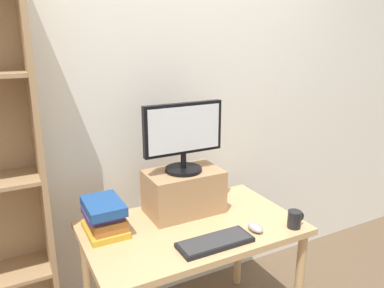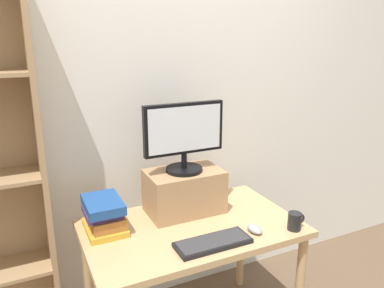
# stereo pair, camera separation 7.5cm
# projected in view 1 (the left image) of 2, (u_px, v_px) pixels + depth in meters

# --- Properties ---
(back_wall) EXTENTS (7.00, 0.08, 2.60)m
(back_wall) POSITION_uv_depth(u_px,v_px,m) (153.00, 107.00, 2.31)
(back_wall) COLOR silver
(back_wall) RESTS_ON ground_plane
(desk) EXTENTS (1.15, 0.70, 0.74)m
(desk) POSITION_uv_depth(u_px,v_px,m) (192.00, 240.00, 2.06)
(desk) COLOR tan
(desk) RESTS_ON ground_plane
(riser_box) EXTENTS (0.43, 0.27, 0.25)m
(riser_box) POSITION_uv_depth(u_px,v_px,m) (184.00, 191.00, 2.16)
(riser_box) COLOR #A87F56
(riser_box) RESTS_ON desk
(computer_monitor) EXTENTS (0.46, 0.21, 0.39)m
(computer_monitor) POSITION_uv_depth(u_px,v_px,m) (183.00, 135.00, 2.06)
(computer_monitor) COLOR black
(computer_monitor) RESTS_ON riser_box
(keyboard) EXTENTS (0.38, 0.15, 0.02)m
(keyboard) POSITION_uv_depth(u_px,v_px,m) (215.00, 242.00, 1.84)
(keyboard) COLOR black
(keyboard) RESTS_ON desk
(computer_mouse) EXTENTS (0.06, 0.10, 0.04)m
(computer_mouse) POSITION_uv_depth(u_px,v_px,m) (255.00, 228.00, 1.97)
(computer_mouse) COLOR #99999E
(computer_mouse) RESTS_ON desk
(book_stack) EXTENTS (0.20, 0.26, 0.18)m
(book_stack) POSITION_uv_depth(u_px,v_px,m) (105.00, 217.00, 1.93)
(book_stack) COLOR gold
(book_stack) RESTS_ON desk
(coffee_mug) EXTENTS (0.10, 0.07, 0.09)m
(coffee_mug) POSITION_uv_depth(u_px,v_px,m) (295.00, 219.00, 2.00)
(coffee_mug) COLOR black
(coffee_mug) RESTS_ON desk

